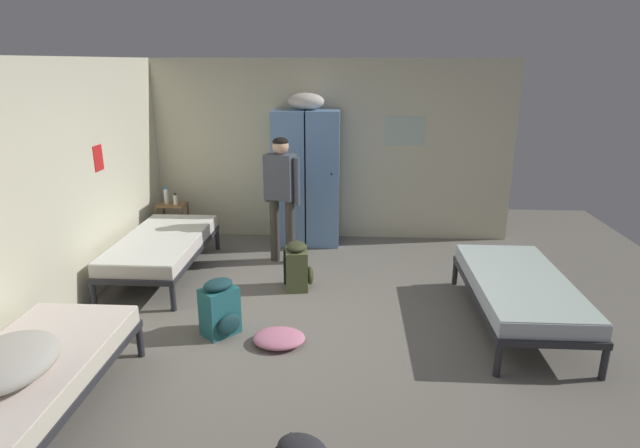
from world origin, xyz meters
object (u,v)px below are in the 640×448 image
(bed_left_front, at_px, (25,377))
(clothes_pile_pink, at_px, (279,338))
(lotion_bottle, at_px, (176,200))
(person_traveler, at_px, (282,189))
(water_bottle, at_px, (166,196))
(shelf_unit, at_px, (173,219))
(bed_left_rear, at_px, (162,245))
(backpack_olive, at_px, (298,266))
(bedding_heap, at_px, (6,362))
(bed_right, at_px, (519,288))
(locker_bank, at_px, (307,175))
(backpack_teal, at_px, (220,309))

(bed_left_front, relative_size, clothes_pile_pink, 3.97)
(lotion_bottle, bearing_deg, clothes_pile_pink, -55.93)
(person_traveler, xyz_separation_m, water_bottle, (-1.70, 0.64, -0.28))
(shelf_unit, distance_m, bed_left_rear, 1.18)
(water_bottle, relative_size, backpack_olive, 0.42)
(bed_left_front, height_order, bedding_heap, bedding_heap)
(bed_left_front, height_order, lotion_bottle, lotion_bottle)
(bedding_heap, distance_m, water_bottle, 4.05)
(bed_right, xyz_separation_m, water_bottle, (-4.19, 2.16, 0.30))
(backpack_olive, bearing_deg, lotion_bottle, 142.71)
(locker_bank, xyz_separation_m, bed_left_front, (-1.62, -4.00, -0.59))
(bed_right, bearing_deg, bedding_heap, -154.05)
(person_traveler, distance_m, backpack_teal, 2.05)
(person_traveler, xyz_separation_m, lotion_bottle, (-1.55, 0.58, -0.32))
(lotion_bottle, distance_m, backpack_teal, 2.78)
(bed_left_rear, bearing_deg, locker_bank, 38.57)
(bed_right, xyz_separation_m, backpack_teal, (-2.84, -0.37, -0.12))
(bed_left_front, bearing_deg, person_traveler, 67.08)
(locker_bank, xyz_separation_m, backpack_olive, (0.02, -1.57, -0.71))
(water_bottle, bearing_deg, backpack_teal, -61.81)
(bed_left_front, bearing_deg, water_bottle, 94.86)
(lotion_bottle, relative_size, backpack_teal, 0.30)
(bed_right, height_order, backpack_olive, backpack_olive)
(locker_bank, distance_m, shelf_unit, 1.98)
(water_bottle, distance_m, backpack_olive, 2.48)
(person_traveler, xyz_separation_m, backpack_teal, (-0.34, -1.89, -0.70))
(bed_left_rear, bearing_deg, bedding_heap, -89.83)
(bed_right, bearing_deg, locker_bank, 134.47)
(shelf_unit, relative_size, bed_left_front, 0.30)
(bedding_heap, distance_m, person_traveler, 3.68)
(bed_right, relative_size, bed_left_rear, 1.00)
(backpack_olive, bearing_deg, bed_left_front, -124.07)
(water_bottle, bearing_deg, backpack_olive, -36.28)
(locker_bank, relative_size, shelf_unit, 3.63)
(bed_left_rear, xyz_separation_m, bedding_heap, (0.01, -2.87, 0.22))
(bed_left_front, bearing_deg, shelf_unit, 93.71)
(backpack_olive, bearing_deg, bed_left_rear, 170.37)
(shelf_unit, distance_m, person_traveler, 1.84)
(water_bottle, bearing_deg, locker_bank, 3.56)
(bed_left_front, xyz_separation_m, person_traveler, (1.37, 3.24, 0.58))
(person_traveler, height_order, backpack_olive, person_traveler)
(bed_left_rear, distance_m, clothes_pile_pink, 2.22)
(person_traveler, relative_size, lotion_bottle, 9.51)
(lotion_bottle, height_order, backpack_teal, lotion_bottle)
(locker_bank, height_order, clothes_pile_pink, locker_bank)
(bed_right, bearing_deg, backpack_olive, 162.17)
(clothes_pile_pink, bearing_deg, bed_left_rear, 136.49)
(locker_bank, bearing_deg, bedding_heap, -111.17)
(bedding_heap, bearing_deg, bed_right, 25.95)
(locker_bank, height_order, bed_left_front, locker_bank)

